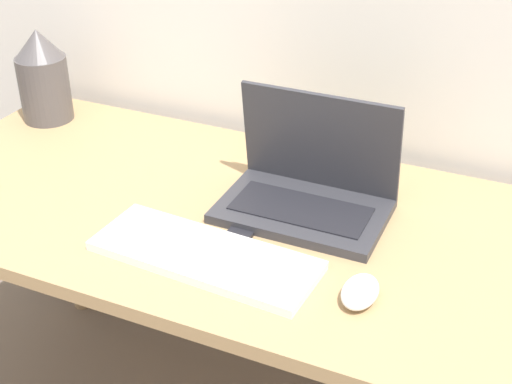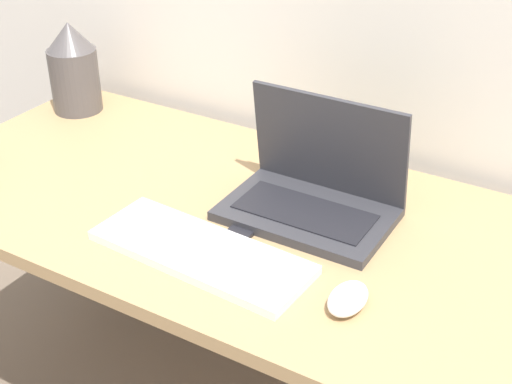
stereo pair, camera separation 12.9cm
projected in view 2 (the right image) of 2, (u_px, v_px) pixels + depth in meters
The scene contains 6 objects.
desk at pixel (234, 240), 1.52m from camera, with size 1.47×0.70×0.70m.
laptop at pixel (315, 189), 1.44m from camera, with size 0.34×0.22×0.24m.
keyboard at pixel (201, 252), 1.33m from camera, with size 0.44×0.18×0.02m.
mouse at pixel (348, 299), 1.20m from camera, with size 0.06×0.10×0.03m.
vase at pixel (73, 68), 1.85m from camera, with size 0.13×0.13×0.24m.
mp3_player at pixel (236, 237), 1.38m from camera, with size 0.05×0.06×0.01m.
Camera 2 is at (0.68, -0.71, 1.48)m, focal length 50.00 mm.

